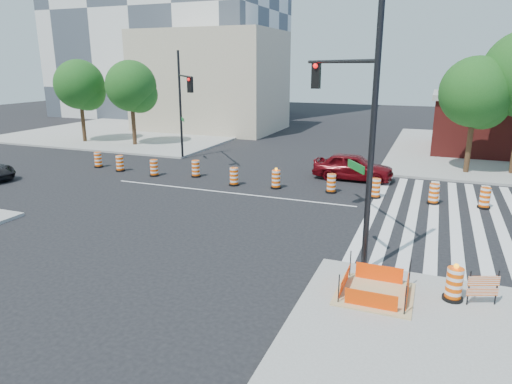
# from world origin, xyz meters

# --- Properties ---
(ground) EXTENTS (120.00, 120.00, 0.00)m
(ground) POSITION_xyz_m (0.00, 0.00, 0.00)
(ground) COLOR black
(ground) RESTS_ON ground
(sidewalk_nw) EXTENTS (22.00, 22.00, 0.15)m
(sidewalk_nw) POSITION_xyz_m (-18.00, 18.00, 0.07)
(sidewalk_nw) COLOR gray
(sidewalk_nw) RESTS_ON ground
(crosswalk_east) EXTENTS (6.75, 13.50, 0.01)m
(crosswalk_east) POSITION_xyz_m (10.95, 0.00, 0.01)
(crosswalk_east) COLOR silver
(crosswalk_east) RESTS_ON ground
(lane_centerline) EXTENTS (14.00, 0.12, 0.01)m
(lane_centerline) POSITION_xyz_m (0.00, 0.00, 0.01)
(lane_centerline) COLOR silver
(lane_centerline) RESTS_ON ground
(excavation_pit) EXTENTS (2.20, 2.20, 0.90)m
(excavation_pit) POSITION_xyz_m (9.00, -9.00, 0.22)
(excavation_pit) COLOR tan
(excavation_pit) RESTS_ON ground
(beige_midrise) EXTENTS (14.00, 10.00, 10.00)m
(beige_midrise) POSITION_xyz_m (-12.00, 22.00, 5.00)
(beige_midrise) COLOR #B8A98D
(beige_midrise) RESTS_ON ground
(red_coupe) EXTENTS (4.75, 1.99, 1.61)m
(red_coupe) POSITION_xyz_m (5.82, 5.39, 0.80)
(red_coupe) COLOR #59070D
(red_coupe) RESTS_ON ground
(signal_pole_se) EXTENTS (3.70, 5.52, 8.60)m
(signal_pole_se) POSITION_xyz_m (7.41, -5.70, 5.26)
(signal_pole_se) COLOR black
(signal_pole_se) RESTS_ON ground
(signal_pole_nw) EXTENTS (3.64, 4.52, 7.51)m
(signal_pole_nw) POSITION_xyz_m (-6.04, 6.03, 4.61)
(signal_pole_nw) COLOR black
(signal_pole_nw) RESTS_ON ground
(pit_drum) EXTENTS (0.58, 0.58, 1.13)m
(pit_drum) POSITION_xyz_m (11.13, -8.47, 0.62)
(pit_drum) COLOR black
(pit_drum) RESTS_ON ground
(barricade) EXTENTS (0.84, 0.38, 1.04)m
(barricade) POSITION_xyz_m (11.88, -8.47, 0.72)
(barricade) COLOR #F65205
(barricade) RESTS_ON ground
(tree_north_a) EXTENTS (4.20, 4.20, 7.14)m
(tree_north_a) POSITION_xyz_m (-18.59, 10.20, 4.80)
(tree_north_a) COLOR #382314
(tree_north_a) RESTS_ON ground
(tree_north_b) EXTENTS (4.16, 4.16, 7.07)m
(tree_north_b) POSITION_xyz_m (-13.45, 10.44, 4.75)
(tree_north_b) COLOR #382314
(tree_north_b) RESTS_ON ground
(tree_north_c) EXTENTS (4.26, 4.26, 7.24)m
(tree_north_c) POSITION_xyz_m (12.28, 9.49, 4.86)
(tree_north_c) COLOR #382314
(tree_north_c) RESTS_ON ground
(median_drum_0) EXTENTS (0.60, 0.60, 1.02)m
(median_drum_0) POSITION_xyz_m (-10.77, 2.55, 0.48)
(median_drum_0) COLOR black
(median_drum_0) RESTS_ON ground
(median_drum_1) EXTENTS (0.60, 0.60, 1.02)m
(median_drum_1) POSITION_xyz_m (-8.67, 2.13, 0.48)
(median_drum_1) COLOR black
(median_drum_1) RESTS_ON ground
(median_drum_2) EXTENTS (0.60, 0.60, 1.02)m
(median_drum_2) POSITION_xyz_m (-5.84, 1.81, 0.48)
(median_drum_2) COLOR black
(median_drum_2) RESTS_ON ground
(median_drum_3) EXTENTS (0.60, 0.60, 1.02)m
(median_drum_3) POSITION_xyz_m (-3.32, 2.55, 0.48)
(median_drum_3) COLOR black
(median_drum_3) RESTS_ON ground
(median_drum_4) EXTENTS (0.60, 0.60, 1.02)m
(median_drum_4) POSITION_xyz_m (-0.29, 1.55, 0.48)
(median_drum_4) COLOR black
(median_drum_4) RESTS_ON ground
(median_drum_5) EXTENTS (0.60, 0.60, 1.18)m
(median_drum_5) POSITION_xyz_m (2.17, 1.82, 0.49)
(median_drum_5) COLOR black
(median_drum_5) RESTS_ON ground
(median_drum_6) EXTENTS (0.60, 0.60, 1.02)m
(median_drum_6) POSITION_xyz_m (5.25, 2.07, 0.48)
(median_drum_6) COLOR black
(median_drum_6) RESTS_ON ground
(median_drum_7) EXTENTS (0.60, 0.60, 1.02)m
(median_drum_7) POSITION_xyz_m (7.60, 1.91, 0.48)
(median_drum_7) COLOR black
(median_drum_7) RESTS_ON ground
(median_drum_8) EXTENTS (0.60, 0.60, 1.02)m
(median_drum_8) POSITION_xyz_m (10.44, 1.89, 0.48)
(median_drum_8) COLOR black
(median_drum_8) RESTS_ON ground
(median_drum_9) EXTENTS (0.60, 0.60, 1.02)m
(median_drum_9) POSITION_xyz_m (12.73, 2.01, 0.48)
(median_drum_9) COLOR black
(median_drum_9) RESTS_ON ground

